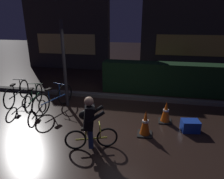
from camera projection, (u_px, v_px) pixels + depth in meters
ground_plane at (100, 128)px, 5.41m from camera, size 40.00×40.00×0.00m
sidewalk_curb at (115, 96)px, 7.43m from camera, size 12.00×0.24×0.12m
hedge_row at (165, 78)px, 7.76m from camera, size 4.80×0.70×1.19m
storefront_left at (67, 28)px, 11.31m from camera, size 4.84×0.54×4.50m
storefront_right at (194, 33)px, 10.78m from camera, size 5.57×0.54×4.10m
street_post at (64, 66)px, 6.32m from camera, size 0.10×0.10×2.75m
parked_bike_leftmost at (17, 93)px, 6.92m from camera, size 0.46×1.66×0.77m
parked_bike_left_mid at (34, 97)px, 6.61m from camera, size 0.46×1.56×0.73m
parked_bike_center_left at (54, 99)px, 6.40m from camera, size 0.61×1.66×0.80m
traffic_cone_near at (145, 123)px, 5.00m from camera, size 0.36×0.36×0.66m
traffic_cone_far at (166, 112)px, 5.64m from camera, size 0.36×0.36×0.62m
blue_crate at (190, 126)px, 5.22m from camera, size 0.48×0.38×0.30m
cyclist at (90, 123)px, 4.40m from camera, size 1.14×0.50×1.25m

